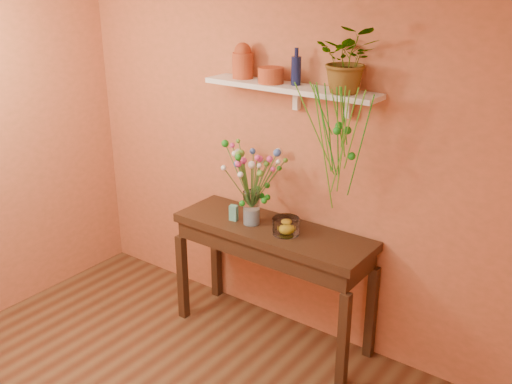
{
  "coord_description": "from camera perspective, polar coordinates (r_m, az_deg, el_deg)",
  "views": [
    {
      "loc": [
        2.18,
        -1.44,
        2.69
      ],
      "look_at": [
        0.0,
        1.55,
        1.25
      ],
      "focal_mm": 40.85,
      "sensor_mm": 36.0,
      "label": 1
    }
  ],
  "objects": [
    {
      "name": "room",
      "position": [
        2.94,
        -18.25,
        -7.06
      ],
      "size": [
        4.04,
        4.04,
        2.7
      ],
      "color": "brown",
      "rests_on": "ground"
    },
    {
      "name": "sideboard",
      "position": [
        4.29,
        1.61,
        -5.09
      ],
      "size": [
        1.51,
        0.49,
        0.92
      ],
      "color": "#342116",
      "rests_on": "ground"
    },
    {
      "name": "wall_shelf",
      "position": [
        4.01,
        3.49,
        10.08
      ],
      "size": [
        1.3,
        0.24,
        0.19
      ],
      "color": "white",
      "rests_on": "room"
    },
    {
      "name": "terracotta_jug",
      "position": [
        4.24,
        -1.31,
        12.68
      ],
      "size": [
        0.18,
        0.18,
        0.25
      ],
      "color": "#A63D20",
      "rests_on": "wall_shelf"
    },
    {
      "name": "terracotta_pot",
      "position": [
        4.06,
        1.46,
        11.35
      ],
      "size": [
        0.23,
        0.23,
        0.11
      ],
      "primitive_type": "cylinder",
      "rotation": [
        0.0,
        0.0,
        0.35
      ],
      "color": "#A63D20",
      "rests_on": "wall_shelf"
    },
    {
      "name": "blue_bottle",
      "position": [
        3.99,
        3.95,
        11.83
      ],
      "size": [
        0.08,
        0.08,
        0.25
      ],
      "color": "#111841",
      "rests_on": "wall_shelf"
    },
    {
      "name": "spider_plant",
      "position": [
        3.75,
        9.06,
        12.72
      ],
      "size": [
        0.47,
        0.44,
        0.42
      ],
      "primitive_type": "imported",
      "rotation": [
        0.0,
        0.0,
        0.35
      ],
      "color": "#1A7E1A",
      "rests_on": "wall_shelf"
    },
    {
      "name": "plant_fronds",
      "position": [
        3.7,
        8.21,
        5.6
      ],
      "size": [
        0.57,
        0.28,
        0.86
      ],
      "color": "#1A7E1A",
      "rests_on": "wall_shelf"
    },
    {
      "name": "glass_vase",
      "position": [
        4.25,
        -0.45,
        -1.79
      ],
      "size": [
        0.12,
        0.12,
        0.25
      ],
      "color": "white",
      "rests_on": "sideboard"
    },
    {
      "name": "bouquet",
      "position": [
        4.13,
        -0.33,
        2.47
      ],
      "size": [
        0.53,
        0.46,
        0.48
      ],
      "color": "#386B28",
      "rests_on": "glass_vase"
    },
    {
      "name": "glass_bowl",
      "position": [
        4.12,
        2.94,
        -3.41
      ],
      "size": [
        0.19,
        0.19,
        0.12
      ],
      "color": "white",
      "rests_on": "sideboard"
    },
    {
      "name": "lemon",
      "position": [
        4.13,
        2.99,
        -3.5
      ],
      "size": [
        0.08,
        0.08,
        0.08
      ],
      "primitive_type": "sphere",
      "color": "yellow",
      "rests_on": "glass_bowl"
    },
    {
      "name": "carton",
      "position": [
        4.33,
        -2.21,
        -2.05
      ],
      "size": [
        0.07,
        0.06,
        0.12
      ],
      "primitive_type": "cube",
      "rotation": [
        0.0,
        0.0,
        0.2
      ],
      "color": "teal",
      "rests_on": "sideboard"
    }
  ]
}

